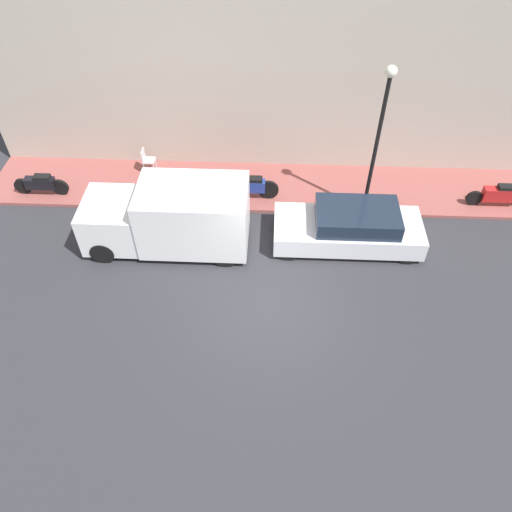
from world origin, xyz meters
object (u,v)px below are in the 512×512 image
(motorcycle_blue, at_px, (250,187))
(motorcycle_red, at_px, (501,195))
(parked_car, at_px, (350,227))
(cafe_chair, at_px, (147,159))
(streetlamp, at_px, (380,124))
(delivery_van, at_px, (169,217))
(motorcycle_black, at_px, (41,184))

(motorcycle_blue, bearing_deg, motorcycle_red, -90.34)
(parked_car, bearing_deg, cafe_chair, 64.48)
(motorcycle_blue, distance_m, cafe_chair, 3.89)
(parked_car, relative_size, cafe_chair, 5.07)
(motorcycle_blue, bearing_deg, cafe_chair, 70.48)
(parked_car, height_order, cafe_chair, parked_car)
(motorcycle_blue, xyz_separation_m, motorcycle_red, (-0.05, -8.09, -0.02))
(parked_car, distance_m, streetlamp, 3.05)
(motorcycle_blue, xyz_separation_m, cafe_chair, (1.30, 3.66, 0.06))
(delivery_van, xyz_separation_m, streetlamp, (1.71, -5.96, 2.17))
(delivery_van, relative_size, motorcycle_black, 2.64)
(parked_car, bearing_deg, streetlamp, -23.32)
(delivery_van, distance_m, motorcycle_black, 5.15)
(parked_car, distance_m, delivery_van, 5.35)
(delivery_van, distance_m, cafe_chair, 3.77)
(motorcycle_black, bearing_deg, streetlamp, -91.84)
(motorcycle_black, relative_size, streetlamp, 0.38)
(parked_car, bearing_deg, motorcycle_blue, 58.06)
(parked_car, relative_size, motorcycle_black, 2.42)
(streetlamp, bearing_deg, motorcycle_black, 88.16)
(motorcycle_blue, bearing_deg, delivery_van, 134.04)
(delivery_van, xyz_separation_m, cafe_chair, (3.47, 1.42, -0.44))
(parked_car, bearing_deg, motorcycle_red, -69.50)
(motorcycle_red, bearing_deg, streetlamp, 95.31)
(delivery_van, height_order, cafe_chair, delivery_van)
(delivery_van, relative_size, motorcycle_red, 2.30)
(cafe_chair, bearing_deg, delivery_van, -157.72)
(motorcycle_red, height_order, cafe_chair, cafe_chair)
(motorcycle_black, bearing_deg, motorcycle_red, -89.75)
(motorcycle_blue, height_order, motorcycle_black, motorcycle_blue)
(parked_car, xyz_separation_m, motorcycle_red, (1.87, -5.01, -0.09))
(cafe_chair, bearing_deg, motorcycle_black, 113.32)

